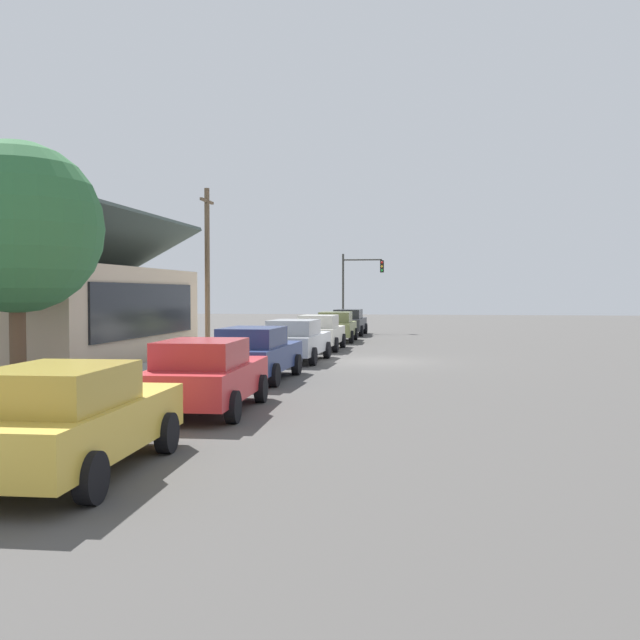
% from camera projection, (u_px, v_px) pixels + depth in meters
% --- Properties ---
extents(ground_plane, '(120.00, 120.00, 0.00)m').
position_uv_depth(ground_plane, '(372.00, 361.00, 27.60)').
color(ground_plane, '#4C4947').
extents(sidewalk_curb, '(60.00, 4.20, 0.16)m').
position_uv_depth(sidewalk_curb, '(229.00, 357.00, 28.44)').
color(sidewalk_curb, '#A3A099').
rests_on(sidewalk_curb, ground).
extents(car_mustard, '(4.70, 2.13, 1.59)m').
position_uv_depth(car_mustard, '(70.00, 418.00, 10.30)').
color(car_mustard, gold).
rests_on(car_mustard, ground).
extents(car_cherry, '(4.59, 2.14, 1.59)m').
position_uv_depth(car_cherry, '(206.00, 375.00, 15.79)').
color(car_cherry, red).
rests_on(car_cherry, ground).
extents(car_navy, '(4.83, 2.10, 1.59)m').
position_uv_depth(car_navy, '(256.00, 353.00, 21.51)').
color(car_navy, navy).
rests_on(car_navy, ground).
extents(car_silver, '(4.82, 2.15, 1.59)m').
position_uv_depth(car_silver, '(296.00, 340.00, 27.38)').
color(car_silver, silver).
rests_on(car_silver, ground).
extents(car_ivory, '(4.48, 1.99, 1.59)m').
position_uv_depth(car_ivory, '(320.00, 332.00, 33.08)').
color(car_ivory, silver).
rests_on(car_ivory, ground).
extents(car_olive, '(4.44, 2.11, 1.59)m').
position_uv_depth(car_olive, '(336.00, 326.00, 38.70)').
color(car_olive, olive).
rests_on(car_olive, ground).
extents(car_charcoal, '(4.84, 1.98, 1.59)m').
position_uv_depth(car_charcoal, '(349.00, 322.00, 44.71)').
color(car_charcoal, '#2D3035').
rests_on(car_charcoal, ground).
extents(storefront_building, '(12.58, 7.56, 5.61)m').
position_uv_depth(storefront_building, '(57.00, 310.00, 27.96)').
color(storefront_building, '#CCB293').
rests_on(storefront_building, ground).
extents(shade_tree, '(4.71, 4.71, 6.73)m').
position_uv_depth(shade_tree, '(16.00, 228.00, 19.84)').
color(shade_tree, brown).
rests_on(shade_tree, ground).
extents(traffic_light_main, '(0.37, 2.79, 5.20)m').
position_uv_depth(traffic_light_main, '(359.00, 279.00, 48.53)').
color(traffic_light_main, '#383833').
rests_on(traffic_light_main, ground).
extents(utility_pole_wooden, '(1.80, 0.24, 7.50)m').
position_uv_depth(utility_pole_wooden, '(207.00, 265.00, 34.22)').
color(utility_pole_wooden, brown).
rests_on(utility_pole_wooden, ground).
extents(fire_hydrant_red, '(0.22, 0.22, 0.71)m').
position_uv_depth(fire_hydrant_red, '(317.00, 330.00, 41.66)').
color(fire_hydrant_red, red).
rests_on(fire_hydrant_red, sidewalk_curb).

